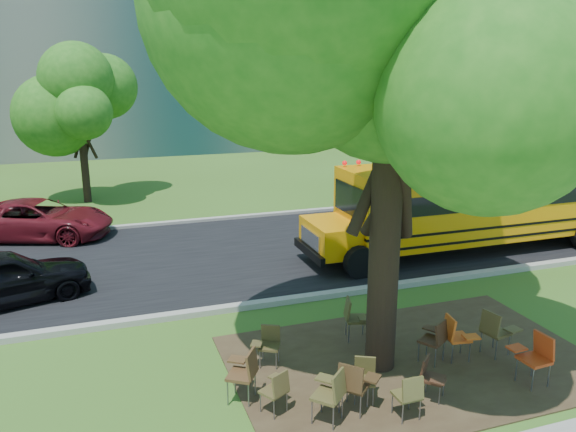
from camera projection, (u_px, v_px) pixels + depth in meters
name	position (u px, v px, depth m)	size (l,w,h in m)	color
ground	(355.00, 358.00, 11.08)	(160.00, 160.00, 0.00)	#345219
dirt_patch	(413.00, 361.00, 10.93)	(7.00, 4.50, 0.03)	#382819
asphalt_road	(257.00, 252.00, 17.47)	(80.00, 8.00, 0.04)	black
kerb_near	(302.00, 298.00, 13.80)	(80.00, 0.25, 0.14)	gray
kerb_far	(227.00, 218.00, 21.21)	(80.00, 0.25, 0.14)	gray
bg_tree_2	(79.00, 102.00, 23.07)	(4.80, 4.80, 6.62)	black
bg_tree_3	(384.00, 81.00, 25.13)	(5.60, 5.60, 7.84)	black
bg_tree_4	(542.00, 95.00, 26.91)	(5.00, 5.00, 6.85)	black
main_tree	(394.00, 48.00, 9.28)	(7.07, 7.07, 9.42)	black
school_bus	(492.00, 200.00, 17.54)	(11.20, 2.56, 2.73)	orange
chair_0	(277.00, 388.00, 9.17)	(0.53, 0.64, 0.79)	brown
chair_1	(355.00, 382.00, 9.15)	(0.80, 0.64, 0.93)	#3D2916
chair_2	(331.00, 391.00, 8.92)	(0.64, 0.81, 0.94)	#4E4622
chair_3	(363.00, 375.00, 9.56)	(0.65, 0.51, 0.78)	#4D4621
chair_4	(410.00, 392.00, 9.01)	(0.53, 0.49, 0.82)	#4F4922
chair_5	(431.00, 374.00, 9.57)	(0.53, 0.67, 0.78)	#3E2316
chair_6	(536.00, 354.00, 10.03)	(0.61, 0.64, 0.98)	#B33713
chair_7	(496.00, 329.00, 11.01)	(0.66, 0.65, 0.96)	#4B3F20
chair_8	(245.00, 370.00, 9.52)	(0.64, 0.81, 0.95)	#4E331C
chair_9	(268.00, 341.00, 10.71)	(0.66, 0.52, 0.80)	#433A1D
chair_10	(354.00, 315.00, 11.66)	(0.56, 0.71, 0.93)	#453F1D
chair_11	(435.00, 337.00, 10.77)	(0.60, 0.73, 0.89)	#3C2415
chair_12	(456.00, 334.00, 10.85)	(0.54, 0.66, 0.92)	#D45416
black_car	(3.00, 278.00, 13.45)	(1.60, 3.98, 1.36)	black
bg_car_red	(38.00, 219.00, 18.73)	(2.21, 4.79, 1.33)	#580F17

